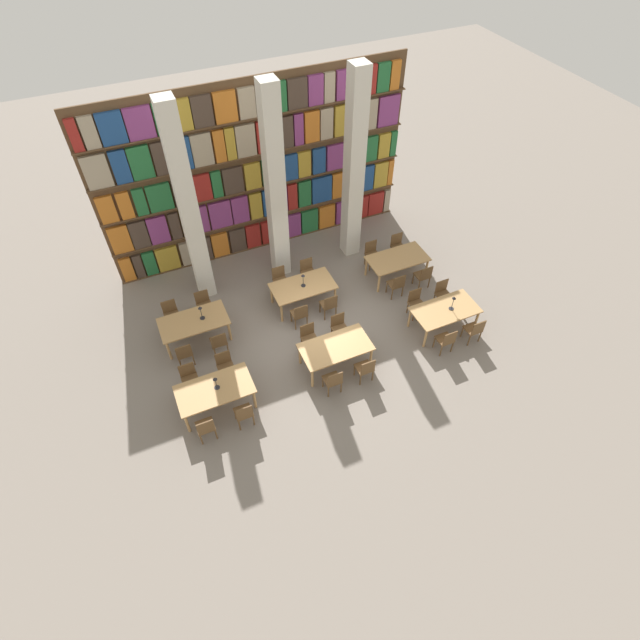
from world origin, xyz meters
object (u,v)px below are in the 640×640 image
at_px(chair_15, 204,304).
at_px(chair_12, 184,353).
at_px(chair_16, 300,314).
at_px(chair_11, 443,293).
at_px(reading_table_5, 397,260).
at_px(desk_lamp_2, 201,310).
at_px(chair_0, 206,427).
at_px(chair_10, 474,329).
at_px(chair_17, 280,279).
at_px(desk_lamp_3, 303,278).
at_px(desk_lamp_1, 453,301).
at_px(chair_5, 309,337).
at_px(reading_table_2, 445,311).
at_px(chair_2, 244,413).
at_px(pillar_right, 354,170).
at_px(chair_1, 189,378).
at_px(reading_table_0, 215,391).
at_px(chair_18, 329,304).
at_px(chair_20, 397,284).
at_px(chair_4, 333,380).
at_px(pillar_left, 189,210).
at_px(desk_lamp_0, 215,381).
at_px(chair_13, 171,314).
at_px(reading_table_4, 303,287).
at_px(reading_table_3, 194,323).
at_px(chair_3, 225,366).
at_px(chair_7, 339,327).
at_px(pillar_center, 275,189).
at_px(chair_21, 372,253).
at_px(chair_23, 398,246).
at_px(chair_9, 416,302).
at_px(chair_8, 446,340).
at_px(reading_table_1, 336,348).
at_px(chair_14, 219,342).

bearing_deg(chair_15, chair_12, 58.84).
bearing_deg(chair_16, chair_11, -12.66).
bearing_deg(reading_table_5, desk_lamp_2, -179.68).
relative_size(chair_0, reading_table_5, 0.47).
xyz_separation_m(chair_10, chair_17, (-4.18, 4.07, 0.00)).
xyz_separation_m(chair_16, desk_lamp_3, (0.44, 0.77, 0.56)).
xyz_separation_m(desk_lamp_1, chair_15, (-6.24, 3.26, -0.58)).
bearing_deg(chair_5, reading_table_2, 167.95).
bearing_deg(desk_lamp_1, chair_2, -173.53).
height_order(pillar_right, chair_1, pillar_right).
distance_m(reading_table_0, chair_2, 0.93).
xyz_separation_m(desk_lamp_2, chair_18, (3.50, -0.70, -0.57)).
height_order(reading_table_0, chair_16, chair_16).
xyz_separation_m(chair_2, chair_20, (5.59, 2.44, 0.00)).
xyz_separation_m(desk_lamp_3, reading_table_5, (3.14, -0.04, -0.38)).
bearing_deg(desk_lamp_1, pillar_right, 103.83).
height_order(pillar_right, chair_15, pillar_right).
bearing_deg(chair_4, chair_16, 87.65).
bearing_deg(pillar_left, desk_lamp_0, -100.47).
distance_m(chair_13, reading_table_4, 3.84).
distance_m(reading_table_3, chair_16, 2.94).
distance_m(chair_3, chair_7, 3.27).
distance_m(chair_4, chair_13, 5.12).
bearing_deg(chair_11, pillar_center, -41.75).
bearing_deg(chair_21, chair_23, -180.00).
height_order(pillar_left, chair_9, pillar_left).
distance_m(reading_table_2, reading_table_3, 6.98).
bearing_deg(reading_table_3, chair_8, -27.75).
bearing_deg(chair_4, desk_lamp_0, 164.18).
height_order(chair_17, desk_lamp_3, desk_lamp_3).
bearing_deg(chair_13, chair_11, 162.09).
xyz_separation_m(chair_7, chair_10, (3.37, -1.60, 0.00)).
height_order(reading_table_3, chair_15, chair_15).
bearing_deg(desk_lamp_0, chair_16, 30.66).
bearing_deg(chair_11, desk_lamp_3, -24.56).
relative_size(chair_13, desk_lamp_2, 1.92).
bearing_deg(chair_4, chair_5, 90.00).
height_order(chair_2, chair_15, same).
height_order(chair_3, chair_16, same).
distance_m(chair_3, chair_12, 1.21).
bearing_deg(pillar_right, chair_18, -127.53).
bearing_deg(pillar_right, chair_5, -130.77).
relative_size(chair_1, reading_table_1, 0.47).
bearing_deg(pillar_right, desk_lamp_0, -143.72).
distance_m(reading_table_5, chair_20, 0.92).
distance_m(chair_14, chair_23, 6.65).
xyz_separation_m(desk_lamp_1, reading_table_3, (-6.70, 2.48, -0.39)).
bearing_deg(reading_table_4, reading_table_0, -143.55).
xyz_separation_m(chair_7, chair_15, (-3.20, 2.40, 0.00)).
height_order(pillar_right, chair_17, pillar_right).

